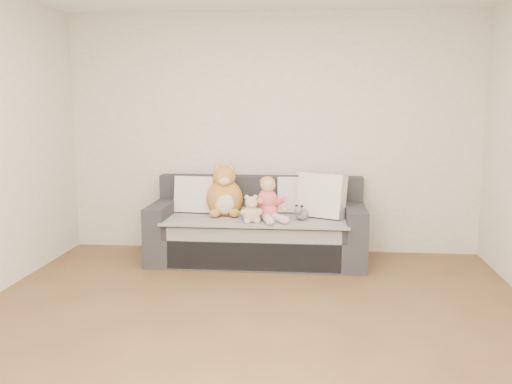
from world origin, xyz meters
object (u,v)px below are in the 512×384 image
plush_cat (225,195)px  teddy_bear (251,211)px  sippy_cup (245,213)px  sofa (258,231)px  toddler (269,202)px

plush_cat → teddy_bear: (0.32, -0.35, -0.10)m
teddy_bear → sippy_cup: teddy_bear is taller
plush_cat → teddy_bear: plush_cat is taller
sofa → teddy_bear: bearing=-94.5°
plush_cat → teddy_bear: 0.48m
plush_cat → toddler: bearing=-30.5°
teddy_bear → sippy_cup: bearing=103.2°
teddy_bear → plush_cat: bearing=114.3°
toddler → plush_cat: plush_cat is taller
plush_cat → sippy_cup: bearing=-51.7°
sofa → toddler: toddler is taller
toddler → sippy_cup: toddler is taller
sofa → sippy_cup: bearing=-114.3°
toddler → plush_cat: 0.51m
toddler → plush_cat: (-0.47, 0.19, 0.03)m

